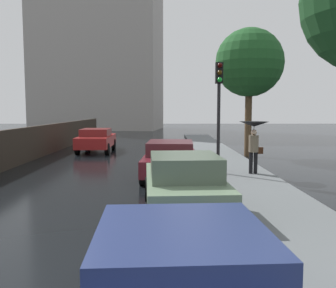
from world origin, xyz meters
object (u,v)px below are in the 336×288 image
car_blue_near_kerb (180,282)px  traffic_light (219,96)px  car_red_mid_road (96,140)px  street_tree_near (249,63)px  car_maroon_far_ahead (170,159)px  car_green_far_lane (184,184)px  pedestrian_with_umbrella_near (254,133)px

car_blue_near_kerb → traffic_light: size_ratio=0.99×
car_red_mid_road → street_tree_near: (8.45, -2.13, 4.17)m
car_maroon_far_ahead → traffic_light: traffic_light is taller
car_blue_near_kerb → car_green_far_lane: 4.72m
car_green_far_lane → street_tree_near: size_ratio=0.62×
pedestrian_with_umbrella_near → traffic_light: 1.84m
car_red_mid_road → pedestrian_with_umbrella_near: (7.29, -8.23, 0.91)m
car_maroon_far_ahead → pedestrian_with_umbrella_near: (3.04, 0.06, 0.93)m
car_red_mid_road → pedestrian_with_umbrella_near: bearing=130.7°
car_maroon_far_ahead → street_tree_near: bearing=58.5°
car_maroon_far_ahead → pedestrian_with_umbrella_near: 3.18m
car_maroon_far_ahead → street_tree_near: street_tree_near is taller
car_maroon_far_ahead → traffic_light: size_ratio=1.04×
car_red_mid_road → traffic_light: traffic_light is taller
car_green_far_lane → traffic_light: bearing=69.8°
car_blue_near_kerb → street_tree_near: street_tree_near is taller
car_red_mid_road → pedestrian_with_umbrella_near: size_ratio=2.24×
car_blue_near_kerb → car_red_mid_road: 18.31m
car_green_far_lane → traffic_light: (1.52, 4.99, 2.20)m
car_green_far_lane → traffic_light: size_ratio=1.03×
car_maroon_far_ahead → pedestrian_with_umbrella_near: size_ratio=2.20×
car_red_mid_road → street_tree_near: size_ratio=0.64×
car_green_far_lane → car_maroon_far_ahead: bearing=89.7°
car_red_mid_road → car_maroon_far_ahead: car_red_mid_road is taller
traffic_light → street_tree_near: size_ratio=0.60×
car_blue_near_kerb → car_red_mid_road: size_ratio=0.93×
car_red_mid_road → street_tree_near: bearing=165.0°
car_maroon_far_ahead → car_red_mid_road: bearing=120.0°
traffic_light → car_red_mid_road: bearing=126.6°
car_blue_near_kerb → car_maroon_far_ahead: 9.52m
pedestrian_with_umbrella_near → traffic_light: traffic_light is taller
car_green_far_lane → street_tree_near: street_tree_near is taller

